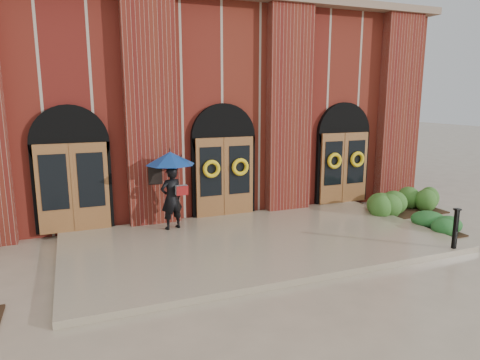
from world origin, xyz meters
TOP-DOWN VIEW (x-y plane):
  - ground at (0.00, 0.00)m, footprint 90.00×90.00m
  - landing at (0.00, 0.15)m, footprint 10.00×5.30m
  - church_building at (0.00, 8.78)m, footprint 16.20×12.53m
  - man_with_umbrella at (-1.91, 1.90)m, footprint 1.73×1.73m
  - metal_post at (4.30, -2.35)m, footprint 0.15×0.15m
  - hedge_wall_right at (5.77, 1.21)m, footprint 2.88×1.15m
  - hedge_front_right at (5.10, -0.85)m, footprint 1.32×1.14m

SIDE VIEW (x-z plane):
  - ground at x=0.00m, z-range 0.00..0.00m
  - landing at x=0.00m, z-range 0.00..0.15m
  - hedge_front_right at x=5.10m, z-range 0.00..0.47m
  - hedge_wall_right at x=5.77m, z-range 0.00..0.74m
  - metal_post at x=4.30m, z-range 0.18..1.21m
  - man_with_umbrella at x=-1.91m, z-range 0.60..2.84m
  - church_building at x=0.00m, z-range 0.00..7.00m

